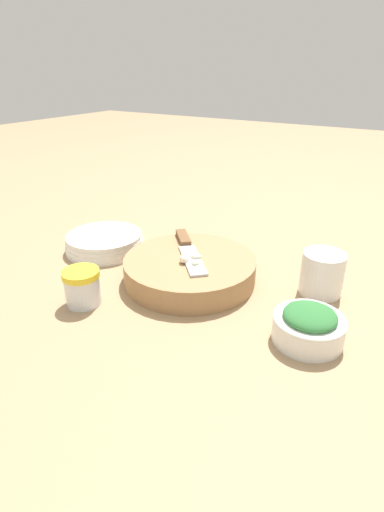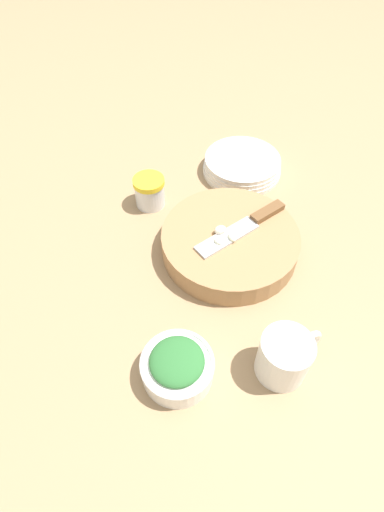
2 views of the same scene
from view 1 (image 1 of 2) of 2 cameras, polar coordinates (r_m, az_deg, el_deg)
The scene contains 8 objects.
ground_plane at distance 0.73m, azimuth 1.24°, elevation -7.98°, with size 5.00×5.00×0.00m, color #997A56.
cutting_board at distance 0.82m, azimuth -0.34°, elevation -1.92°, with size 0.27×0.27×0.05m.
chef_knife at distance 0.84m, azimuth -0.61°, elevation 1.05°, with size 0.16×0.17×0.01m.
garlic_cloves at distance 0.79m, azimuth -0.28°, elevation -0.41°, with size 0.05×0.05×0.02m.
herb_bowl at distance 0.67m, azimuth 16.33°, elevation -9.50°, with size 0.12×0.12×0.06m.
spice_jar at distance 0.76m, azimuth -15.40°, elevation -4.30°, with size 0.07×0.07×0.07m.
coffee_mug at distance 0.81m, azimuth 18.03°, elevation -2.28°, with size 0.09×0.10×0.08m.
plate_stack at distance 0.97m, azimuth -12.37°, elevation 1.94°, with size 0.18×0.18×0.04m.
Camera 1 is at (-0.31, 0.52, 0.40)m, focal length 28.00 mm.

